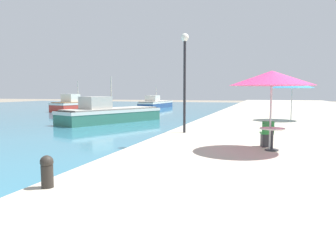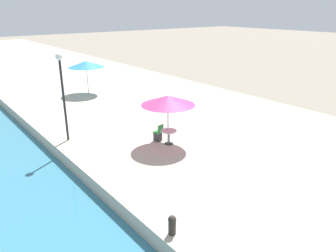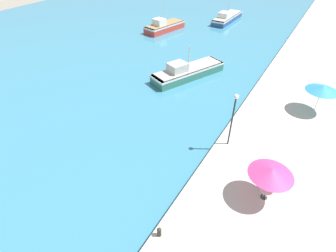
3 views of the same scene
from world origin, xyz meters
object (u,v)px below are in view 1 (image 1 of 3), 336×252
Objects in this scene: cafe_umbrella_white at (292,84)px; cafe_table at (272,134)px; fishing_boat_mid at (78,105)px; cafe_umbrella_pink at (272,78)px; mooring_bollard at (47,170)px; fishing_boat_near at (110,113)px; cafe_chair_left at (267,138)px; lamppost at (185,66)px; fishing_boat_far at (156,103)px.

cafe_umbrella_white reaches higher than cafe_table.
cafe_umbrella_pink is (24.01, -26.61, 2.19)m from fishing_boat_mid.
cafe_umbrella_pink reaches higher than mooring_bollard.
cafe_umbrella_white is at bearing 19.18° from fishing_boat_near.
fishing_boat_near is 17.75m from cafe_chair_left.
cafe_chair_left reaches higher than cafe_table.
cafe_chair_left is 5.53m from lamppost.
cafe_umbrella_pink is at bearing -95.57° from cafe_chair_left.
cafe_chair_left is at bearing -64.38° from fishing_boat_far.
fishing_boat_near is 14.19m from cafe_umbrella_white.
fishing_boat_far reaches higher than cafe_table.
cafe_table is at bearing 52.42° from mooring_bollard.
cafe_umbrella_pink is at bearing -23.48° from fishing_boat_near.
cafe_umbrella_pink is at bearing -96.60° from cafe_umbrella_white.
cafe_chair_left is (12.45, -12.65, 0.20)m from fishing_boat_near.
cafe_table is (-1.36, -12.34, -1.86)m from cafe_umbrella_white.
lamppost reaches higher than fishing_boat_mid.
cafe_umbrella_pink is at bearing 52.83° from mooring_bollard.
lamppost is at bearing -24.44° from fishing_boat_near.
mooring_bollard is 9.79m from lamppost.
cafe_table is at bearing -43.88° from lamppost.
cafe_umbrella_pink is at bearing -35.68° from fishing_boat_mid.
fishing_boat_mid is 2.80× the size of cafe_umbrella_white.
fishing_boat_far is 31.14m from cafe_umbrella_white.
fishing_boat_far is at bearing 123.47° from fishing_boat_near.
fishing_boat_mid is 0.83× the size of fishing_boat_far.
fishing_boat_far is 3.55× the size of cafe_umbrella_pink.
cafe_table is at bearing 6.72° from cafe_umbrella_pink.
lamppost reaches higher than cafe_umbrella_pink.
cafe_umbrella_white is 0.62× the size of lamppost.
fishing_boat_near is at bearing 113.50° from mooring_bollard.
cafe_table is (24.08, -26.60, 0.38)m from fishing_boat_mid.
fishing_boat_near is 18.37m from cafe_table.
cafe_table is 7.14m from mooring_bollard.
mooring_bollard is at bearing -137.02° from cafe_chair_left.
cafe_table is at bearing -64.57° from fishing_boat_far.
fishing_boat_near is at bearing 133.38° from cafe_table.
lamppost is (0.47, 9.39, 2.74)m from mooring_bollard.
fishing_boat_far is 3.35× the size of cafe_umbrella_white.
fishing_boat_near reaches higher than cafe_umbrella_pink.
cafe_umbrella_pink is at bearing -44.46° from lamppost.
cafe_chair_left is (-0.17, 0.70, -0.21)m from cafe_table.
fishing_boat_near is 13.33m from lamppost.
fishing_boat_mid is at bearing 131.45° from lamppost.
fishing_boat_near is 14.64× the size of mooring_bollard.
cafe_chair_left is (-0.10, 0.71, -2.02)m from cafe_umbrella_pink.
cafe_umbrella_white is at bearing 83.72° from cafe_table.
fishing_boat_far is 2.09× the size of lamppost.
lamppost reaches higher than cafe_chair_left.
cafe_umbrella_white is at bearing 83.40° from cafe_umbrella_pink.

